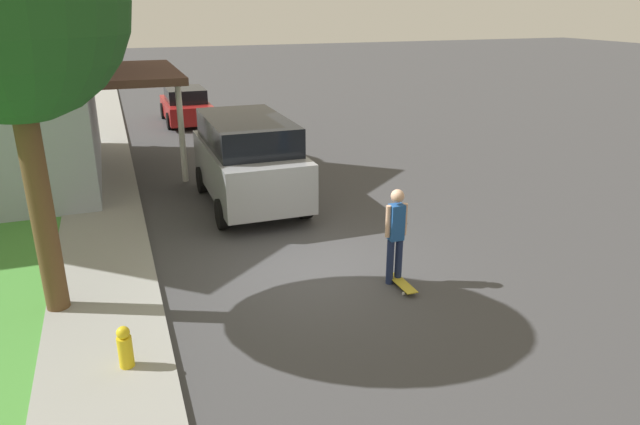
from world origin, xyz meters
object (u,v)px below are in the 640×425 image
lawn_tree_near (4,4)px  fire_hydrant (125,347)px  skateboard (402,283)px  car_down_street (186,106)px  skateboarder (396,232)px  suv_parked (248,158)px

lawn_tree_near → fire_hydrant: bearing=-64.8°
lawn_tree_near → skateboard: lawn_tree_near is taller
car_down_street → fire_hydrant: 17.63m
skateboard → skateboarder: bearing=101.6°
skateboarder → fire_hydrant: (-4.63, -1.15, -0.59)m
car_down_street → skateboard: bearing=-84.7°
lawn_tree_near → skateboard: 7.42m
lawn_tree_near → fire_hydrant: lawn_tree_near is taller
car_down_street → fire_hydrant: size_ratio=6.61×
lawn_tree_near → suv_parked: (4.19, 4.18, -3.56)m
lawn_tree_near → car_down_street: size_ratio=1.57×
suv_parked → skateboard: (1.46, -5.34, -1.09)m
skateboarder → skateboard: skateboarder is taller
suv_parked → skateboard: suv_parked is taller
suv_parked → fire_hydrant: (-3.22, -6.26, -0.78)m
lawn_tree_near → skateboarder: 6.81m
car_down_street → skateboard: (1.53, -16.43, -0.61)m
suv_parked → car_down_street: size_ratio=1.11×
suv_parked → fire_hydrant: bearing=-117.2°
car_down_street → fire_hydrant: bearing=-100.3°
skateboard → fire_hydrant: bearing=-168.9°
skateboard → fire_hydrant: (-4.68, -0.92, 0.32)m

